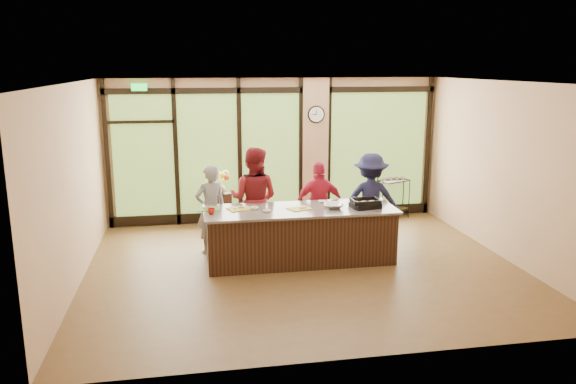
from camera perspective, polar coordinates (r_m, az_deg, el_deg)
name	(u,v)px	position (r m, az deg, el deg)	size (l,w,h in m)	color
floor	(303,267)	(9.35, 1.56, -7.61)	(7.00, 7.00, 0.00)	brown
ceiling	(304,82)	(8.76, 1.68, 11.10)	(7.00, 7.00, 0.00)	white
back_wall	(275,150)	(11.84, -1.32, 4.26)	(7.00, 7.00, 0.00)	tan
left_wall	(73,186)	(8.92, -20.98, 0.57)	(6.00, 6.00, 0.00)	tan
right_wall	(505,171)	(10.22, 21.22, 2.02)	(6.00, 6.00, 0.00)	tan
window_wall	(283,155)	(11.84, -0.50, 3.75)	(6.90, 0.12, 3.00)	tan
island_base	(300,236)	(9.48, 1.21, -4.50)	(3.10, 1.00, 0.88)	black
countertop	(300,210)	(9.36, 1.23, -1.81)	(3.20, 1.10, 0.04)	#6F665C
wall_clock	(316,114)	(11.78, 2.88, 7.88)	(0.36, 0.04, 0.36)	black
cook_left	(211,209)	(9.91, -7.85, -1.73)	(0.58, 0.38, 1.59)	gray
cook_midleft	(254,199)	(10.00, -3.49, -0.70)	(0.90, 0.70, 1.86)	maroon
cook_midright	(319,205)	(10.19, 3.20, -1.28)	(0.92, 0.38, 1.56)	#B31B36
cook_right	(370,199)	(10.38, 8.35, -0.75)	(1.10, 0.63, 1.70)	#181835
roasting_pan	(365,205)	(9.48, 7.84, -1.36)	(0.45, 0.35, 0.08)	black
mixing_bowl	(334,206)	(9.38, 4.68, -1.42)	(0.33, 0.33, 0.08)	silver
cutting_board_left	(209,209)	(9.39, -8.05, -1.72)	(0.37, 0.28, 0.01)	#447D2D
cutting_board_center	(240,209)	(9.34, -4.93, -1.72)	(0.38, 0.29, 0.01)	gold
cutting_board_right	(300,209)	(9.33, 1.18, -1.69)	(0.36, 0.27, 0.01)	gold
prep_bowl_near	(254,208)	(9.30, -3.43, -1.65)	(0.14, 0.14, 0.04)	white
prep_bowl_mid	(267,211)	(9.11, -2.16, -1.96)	(0.12, 0.12, 0.04)	white
prep_bowl_far	(322,202)	(9.76, 3.45, -0.98)	(0.14, 0.14, 0.03)	white
red_ramekin	(211,211)	(9.08, -7.81, -1.94)	(0.12, 0.12, 0.10)	#A81C10
flower_stand	(221,210)	(11.56, -6.86, -1.82)	(0.36, 0.36, 0.72)	black
flower_vase	(220,187)	(11.44, -6.92, 0.50)	(0.23, 0.23, 0.24)	#886A4A
bar_cart	(393,192)	(12.43, 10.63, -0.04)	(0.76, 0.62, 0.91)	black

